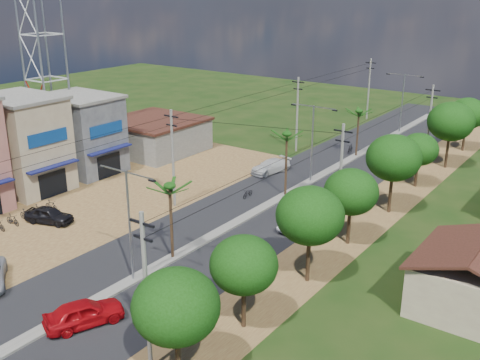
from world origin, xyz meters
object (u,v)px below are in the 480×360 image
object	(u,v)px
parked_scooter_row	(6,222)
car_silver_mid	(299,222)
car_red_near	(84,313)
car_parked_dark	(49,215)
car_white_far	(270,167)
moto_rider_east	(169,297)

from	to	relation	value
parked_scooter_row	car_silver_mid	bearing A→B (deg)	34.78
car_silver_mid	car_red_near	bearing A→B (deg)	87.99
car_parked_dark	parked_scooter_row	xyz separation A→B (m)	(-2.15, -2.74, -0.21)
car_silver_mid	parked_scooter_row	size ratio (longest dim) A/B	0.43
car_red_near	car_white_far	distance (m)	31.24
car_red_near	car_silver_mid	size ratio (longest dim) A/B	1.13
moto_rider_east	parked_scooter_row	distance (m)	19.00
car_red_near	parked_scooter_row	xyz separation A→B (m)	(-16.65, 5.47, -0.30)
car_silver_mid	moto_rider_east	world-z (taller)	car_silver_mid
parked_scooter_row	car_parked_dark	bearing A→B (deg)	51.88
car_red_near	car_parked_dark	bearing A→B (deg)	-6.12
car_silver_mid	parked_scooter_row	distance (m)	24.53
car_red_near	moto_rider_east	world-z (taller)	car_red_near
car_white_far	moto_rider_east	world-z (taller)	car_white_far
car_silver_mid	parked_scooter_row	xyz separation A→B (m)	(-20.15, -13.99, -0.19)
car_white_far	car_parked_dark	size ratio (longest dim) A/B	1.15
car_white_far	moto_rider_east	xyz separation A→B (m)	(8.84, -25.76, -0.28)
moto_rider_east	parked_scooter_row	xyz separation A→B (m)	(-18.99, 0.67, 0.08)
car_parked_dark	moto_rider_east	bearing A→B (deg)	-120.04
car_silver_mid	moto_rider_east	size ratio (longest dim) A/B	2.63
car_parked_dark	parked_scooter_row	distance (m)	3.49
car_red_near	parked_scooter_row	bearing A→B (deg)	5.20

